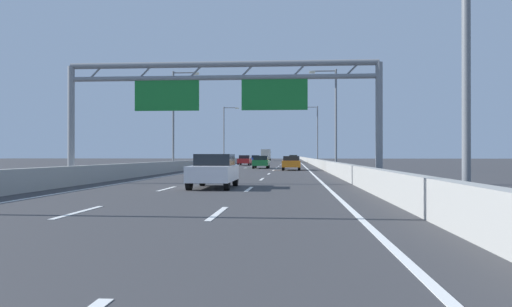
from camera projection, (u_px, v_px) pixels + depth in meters
ground_plane at (274, 163)px, 99.93m from camera, size 260.00×260.00×0.00m
lane_dash_left_1 at (79, 212)px, 12.81m from camera, size 0.16×3.00×0.01m
lane_dash_left_2 at (167, 189)px, 21.78m from camera, size 0.16×3.00×0.01m
lane_dash_left_3 at (204, 179)px, 30.76m from camera, size 0.16×3.00×0.01m
lane_dash_left_4 at (224, 174)px, 39.73m from camera, size 0.16×3.00×0.01m
lane_dash_left_5 at (237, 170)px, 48.71m from camera, size 0.16×3.00×0.01m
lane_dash_left_6 at (245, 168)px, 57.68m from camera, size 0.16×3.00×0.01m
lane_dash_left_7 at (252, 166)px, 66.66m from camera, size 0.16×3.00×0.01m
lane_dash_left_8 at (257, 165)px, 75.63m from camera, size 0.16×3.00×0.01m
lane_dash_left_9 at (260, 164)px, 84.61m from camera, size 0.16×3.00×0.01m
lane_dash_left_10 at (264, 163)px, 93.58m from camera, size 0.16×3.00×0.01m
lane_dash_left_11 at (266, 162)px, 102.56m from camera, size 0.16×3.00×0.01m
lane_dash_left_12 at (268, 162)px, 111.54m from camera, size 0.16×3.00×0.01m
lane_dash_left_13 at (270, 161)px, 120.51m from camera, size 0.16×3.00×0.01m
lane_dash_left_14 at (272, 161)px, 129.49m from camera, size 0.16×3.00×0.01m
lane_dash_left_15 at (273, 161)px, 138.46m from camera, size 0.16×3.00×0.01m
lane_dash_left_16 at (274, 160)px, 147.44m from camera, size 0.16×3.00×0.01m
lane_dash_left_17 at (275, 160)px, 156.41m from camera, size 0.16×3.00×0.01m
lane_dash_right_1 at (218, 213)px, 12.54m from camera, size 0.16×3.00×0.01m
lane_dash_right_2 at (249, 189)px, 21.52m from camera, size 0.16×3.00×0.01m
lane_dash_right_3 at (262, 179)px, 30.49m from camera, size 0.16×3.00×0.01m
lane_dash_right_4 at (269, 174)px, 39.47m from camera, size 0.16×3.00×0.01m
lane_dash_right_5 at (273, 170)px, 48.44m from camera, size 0.16×3.00×0.01m
lane_dash_right_6 at (276, 168)px, 57.42m from camera, size 0.16×3.00×0.01m
lane_dash_right_7 at (279, 166)px, 66.39m from camera, size 0.16×3.00×0.01m
lane_dash_right_8 at (280, 165)px, 75.37m from camera, size 0.16×3.00×0.01m
lane_dash_right_9 at (282, 164)px, 84.34m from camera, size 0.16×3.00×0.01m
lane_dash_right_10 at (283, 163)px, 93.32m from camera, size 0.16×3.00×0.01m
lane_dash_right_11 at (284, 162)px, 102.29m from camera, size 0.16×3.00×0.01m
lane_dash_right_12 at (284, 162)px, 111.27m from camera, size 0.16×3.00×0.01m
lane_dash_right_13 at (285, 161)px, 120.25m from camera, size 0.16×3.00×0.01m
lane_dash_right_14 at (286, 161)px, 129.22m from camera, size 0.16×3.00×0.01m
lane_dash_right_15 at (286, 161)px, 138.20m from camera, size 0.16×3.00×0.01m
lane_dash_right_16 at (286, 160)px, 147.17m from camera, size 0.16×3.00×0.01m
lane_dash_right_17 at (287, 160)px, 156.15m from camera, size 0.16×3.00×0.01m
edge_line_left at (242, 164)px, 88.35m from camera, size 0.16×176.00×0.01m
edge_line_right at (302, 164)px, 87.58m from camera, size 0.16×176.00×0.01m
barrier_left at (245, 160)px, 110.42m from camera, size 0.45×220.00×0.95m
barrier_right at (308, 160)px, 109.40m from camera, size 0.45×220.00×0.95m
sign_gantry at (221, 91)px, 25.89m from camera, size 16.47×0.36×6.36m
streetlamp_left_mid at (176, 114)px, 47.58m from camera, size 2.58×0.28×9.50m
streetlamp_right_mid at (333, 113)px, 46.48m from camera, size 2.58×0.28×9.50m
streetlamp_left_far at (225, 132)px, 82.48m from camera, size 2.58×0.28×9.50m
streetlamp_right_far at (316, 131)px, 81.38m from camera, size 2.58×0.28×9.50m
blue_car at (256, 159)px, 100.12m from camera, size 1.74×4.55×1.49m
yellow_car at (293, 159)px, 100.40m from camera, size 1.80×4.69×1.54m
green_car at (261, 162)px, 56.03m from camera, size 1.72×4.53×1.42m
white_car at (214, 171)px, 22.48m from camera, size 1.82×4.19×1.52m
orange_car at (291, 163)px, 49.46m from camera, size 1.77×4.31×1.39m
red_car at (245, 160)px, 73.11m from camera, size 1.74×4.63×1.48m
box_truck at (266, 154)px, 136.99m from camera, size 2.33×7.91×3.10m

